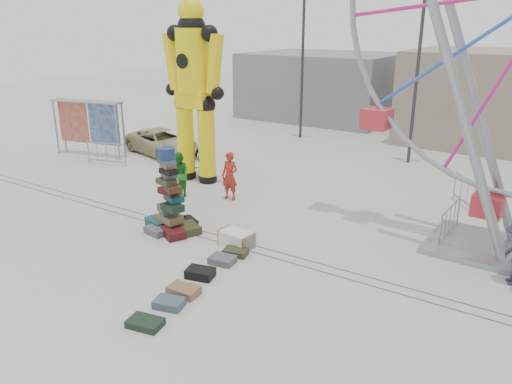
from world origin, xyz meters
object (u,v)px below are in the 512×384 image
Objects in this scene: suitcase_tower at (171,208)px; barricade_dummy_a at (106,153)px; lamp_post_right at (420,68)px; steamer_trunk at (236,239)px; barricade_wheel_front at (450,221)px; pedestrian_green at (179,175)px; barricade_dummy_b at (179,155)px; crash_test_dummy at (194,86)px; parked_suv at (162,142)px; banner_scaffold at (88,115)px; pedestrian_red at (230,176)px; barricade_dummy_c at (179,158)px; pedestrian_black at (203,158)px; barricade_wheel_back at (467,193)px; lamp_post_left at (304,59)px.

barricade_dummy_a is (-7.93, 4.22, -0.23)m from suitcase_tower.
steamer_trunk is (-1.59, -12.34, -4.24)m from lamp_post_right.
barricade_wheel_front is (5.24, 4.20, 0.31)m from steamer_trunk.
pedestrian_green is at bearing -30.01° from barricade_dummy_a.
pedestrian_green is (2.91, -3.26, 0.33)m from barricade_dummy_b.
parked_suv is (-4.30, 2.44, -3.38)m from crash_test_dummy.
suitcase_tower reaches higher than steamer_trunk.
parked_suv reaches higher than steamer_trunk.
pedestrian_red is (9.74, -1.48, -1.17)m from banner_scaffold.
barricade_dummy_c is 1.07× the size of pedestrian_red.
crash_test_dummy is 7.96m from steamer_trunk.
lamp_post_right is at bearing -117.23° from pedestrian_black.
barricade_wheel_back is (12.08, 2.02, 0.00)m from barricade_dummy_c.
pedestrian_green is (-6.07, -9.79, -3.60)m from lamp_post_right.
pedestrian_red is (7.79, -0.77, 0.38)m from barricade_dummy_a.
lamp_post_left is 15.90m from steamer_trunk.
barricade_dummy_c is (-1.64, 0.71, -3.46)m from crash_test_dummy.
crash_test_dummy is at bearing 135.85° from pedestrian_green.
barricade_wheel_back is 1.07× the size of pedestrian_red.
barricade_dummy_b is (-8.98, -6.53, -3.93)m from lamp_post_right.
lamp_post_left is at bearing 48.88° from barricade_wheel_front.
banner_scaffold is 1.96× the size of barricade_wheel_back.
parked_suv is at bearing 160.12° from barricade_dummy_b.
barricade_dummy_c and barricade_wheel_back have the same top height.
crash_test_dummy is (-2.78, 4.69, 3.24)m from suitcase_tower.
crash_test_dummy is at bearing -89.33° from lamp_post_left.
barricade_dummy_c is (-6.93, 5.30, 0.31)m from steamer_trunk.
lamp_post_right is 12.07m from pedestrian_green.
suitcase_tower is at bearing 135.70° from pedestrian_black.
pedestrian_black is at bearing -4.27° from barricade_dummy_a.
crash_test_dummy is at bearing -112.92° from barricade_wheel_back.
barricade_dummy_a is at bearing -32.51° from banner_scaffold.
lamp_post_left reaches higher than parked_suv.
barricade_dummy_a is 6.18m from pedestrian_green.
pedestrian_green is at bearing 146.68° from suitcase_tower.
barricade_dummy_b is (-7.39, 5.82, 0.31)m from steamer_trunk.
barricade_wheel_back is at bearing -74.90° from parked_suv.
parked_suv is (2.81, 2.21, -1.47)m from banner_scaffold.
crash_test_dummy is 3.81× the size of barricade_dummy_a.
lamp_post_right reaches higher than suitcase_tower.
lamp_post_right is 4.00× the size of barricade_dummy_a.
pedestrian_black is (7.01, 0.28, -1.26)m from banner_scaffold.
banner_scaffold reaches higher than barricade_dummy_b.
pedestrian_black is at bearing -10.24° from banner_scaffold.
barricade_wheel_back is (12.53, 1.51, 0.00)m from barricade_dummy_b.
lamp_post_left is 4.00× the size of barricade_dummy_c.
pedestrian_black is 4.62m from parked_suv.
pedestrian_red is (2.63, -1.24, -3.08)m from crash_test_dummy.
barricade_dummy_b is at bearing -143.99° from lamp_post_right.
lamp_post_left reaches higher than steamer_trunk.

